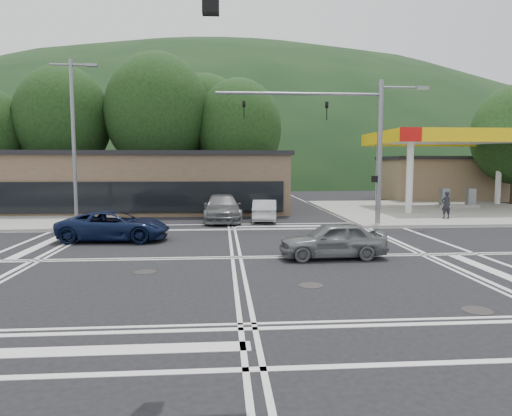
{
  "coord_description": "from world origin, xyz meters",
  "views": [
    {
      "loc": [
        -0.53,
        -16.58,
        3.48
      ],
      "look_at": [
        1.06,
        4.43,
        1.4
      ],
      "focal_mm": 32.0,
      "sensor_mm": 36.0,
      "label": 1
    }
  ],
  "objects": [
    {
      "name": "ground",
      "position": [
        0.0,
        0.0,
        0.0
      ],
      "size": [
        120.0,
        120.0,
        0.0
      ],
      "primitive_type": "plane",
      "color": "black",
      "rests_on": "ground"
    },
    {
      "name": "sidewalk_ne",
      "position": [
        15.0,
        15.0,
        0.07
      ],
      "size": [
        16.0,
        16.0,
        0.15
      ],
      "primitive_type": "cube",
      "color": "gray",
      "rests_on": "ground"
    },
    {
      "name": "sidewalk_nw",
      "position": [
        -15.0,
        15.0,
        0.07
      ],
      "size": [
        16.0,
        16.0,
        0.15
      ],
      "primitive_type": "cube",
      "color": "gray",
      "rests_on": "ground"
    },
    {
      "name": "gas_station_canopy",
      "position": [
        16.99,
        15.99,
        5.04
      ],
      "size": [
        12.32,
        8.34,
        5.75
      ],
      "color": "silver",
      "rests_on": "ground"
    },
    {
      "name": "convenience_store",
      "position": [
        20.0,
        25.0,
        1.9
      ],
      "size": [
        10.0,
        6.0,
        3.8
      ],
      "primitive_type": "cube",
      "color": "#846B4F",
      "rests_on": "ground"
    },
    {
      "name": "commercial_row",
      "position": [
        -8.0,
        17.0,
        2.0
      ],
      "size": [
        24.0,
        8.0,
        4.0
      ],
      "primitive_type": "cube",
      "color": "brown",
      "rests_on": "ground"
    },
    {
      "name": "hill_north",
      "position": [
        0.0,
        90.0,
        0.0
      ],
      "size": [
        252.0,
        126.0,
        140.0
      ],
      "primitive_type": "ellipsoid",
      "color": "black",
      "rests_on": "ground"
    },
    {
      "name": "tree_n_a",
      "position": [
        -14.0,
        24.0,
        7.14
      ],
      "size": [
        8.0,
        8.0,
        11.75
      ],
      "color": "#382619",
      "rests_on": "ground"
    },
    {
      "name": "tree_n_b",
      "position": [
        -6.0,
        24.0,
        7.79
      ],
      "size": [
        9.0,
        9.0,
        12.98
      ],
      "color": "#382619",
      "rests_on": "ground"
    },
    {
      "name": "tree_n_c",
      "position": [
        1.0,
        24.0,
        6.49
      ],
      "size": [
        7.6,
        7.6,
        10.87
      ],
      "color": "#382619",
      "rests_on": "ground"
    },
    {
      "name": "tree_n_e",
      "position": [
        -2.0,
        28.0,
        7.14
      ],
      "size": [
        8.4,
        8.4,
        11.98
      ],
      "color": "#382619",
      "rests_on": "ground"
    },
    {
      "name": "streetlight_nw",
      "position": [
        -8.44,
        9.0,
        5.05
      ],
      "size": [
        2.5,
        0.25,
        9.0
      ],
      "color": "slate",
      "rests_on": "ground"
    },
    {
      "name": "signal_mast_ne",
      "position": [
        6.95,
        8.2,
        5.07
      ],
      "size": [
        11.65,
        0.3,
        8.0
      ],
      "color": "slate",
      "rests_on": "ground"
    },
    {
      "name": "car_blue_west",
      "position": [
        -5.35,
        4.16,
        0.68
      ],
      "size": [
        5.01,
        2.59,
        1.35
      ],
      "primitive_type": "imported",
      "rotation": [
        0.0,
        0.0,
        1.5
      ],
      "color": "#0C1738",
      "rests_on": "ground"
    },
    {
      "name": "car_grey_center",
      "position": [
        3.52,
        -0.3,
        0.67
      ],
      "size": [
        3.97,
        1.72,
        1.33
      ],
      "primitive_type": "imported",
      "rotation": [
        0.0,
        0.0,
        -1.53
      ],
      "color": "slate",
      "rests_on": "ground"
    },
    {
      "name": "car_queue_a",
      "position": [
        2.05,
        10.52,
        0.65
      ],
      "size": [
        1.8,
        4.07,
        1.3
      ],
      "primitive_type": "imported",
      "rotation": [
        0.0,
        0.0,
        3.03
      ],
      "color": "#ACAEB4",
      "rests_on": "ground"
    },
    {
      "name": "car_queue_b",
      "position": [
        3.42,
        17.4,
        0.73
      ],
      "size": [
        1.84,
        4.32,
        1.46
      ],
      "primitive_type": "imported",
      "rotation": [
        0.0,
        0.0,
        3.17
      ],
      "color": "white",
      "rests_on": "ground"
    },
    {
      "name": "car_northbound",
      "position": [
        -0.5,
        10.83,
        0.78
      ],
      "size": [
        2.31,
        5.43,
        1.56
      ],
      "primitive_type": "imported",
      "rotation": [
        0.0,
        0.0,
        0.02
      ],
      "color": "#5C5E61",
      "rests_on": "ground"
    },
    {
      "name": "pedestrian",
      "position": [
        13.0,
        9.86,
        0.97
      ],
      "size": [
        0.65,
        0.47,
        1.65
      ],
      "primitive_type": "imported",
      "rotation": [
        0.0,
        0.0,
        3.27
      ],
      "color": "black",
      "rests_on": "sidewalk_ne"
    }
  ]
}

